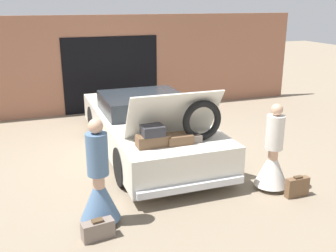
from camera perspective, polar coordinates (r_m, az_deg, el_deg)
The scene contains 7 objects.
ground_plane at distance 8.72m, azimuth -3.03°, elevation -3.59°, with size 40.00×40.00×0.00m, color #7F705B.
garage_wall_back at distance 11.77m, azimuth -8.34°, elevation 8.84°, with size 12.00×0.14×2.80m.
car at distance 8.51m, azimuth -3.05°, elevation 0.01°, with size 2.01×5.01×1.71m.
person_left at distance 5.85m, azimuth -9.97°, elevation -8.78°, with size 0.59×0.59×1.62m.
person_right at distance 7.05m, azimuth 14.94°, elevation -4.70°, with size 0.58×0.58×1.54m.
suitcase_beside_left_person at distance 5.71m, azimuth -10.13°, elevation -14.60°, with size 0.47×0.24×0.29m.
suitcase_beside_right_person at distance 7.04m, azimuth 18.23°, elevation -8.40°, with size 0.42×0.13×0.37m.
Camera 1 is at (-2.32, -7.79, 3.15)m, focal length 42.00 mm.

